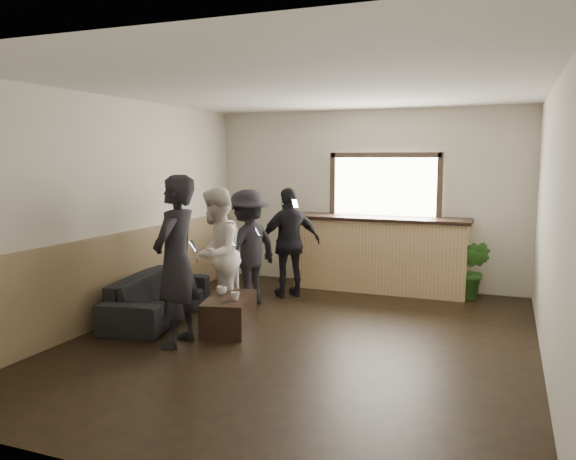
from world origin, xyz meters
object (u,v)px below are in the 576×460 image
at_px(person_d, 290,243).
at_px(sofa, 158,297).
at_px(bar_counter, 380,249).
at_px(coffee_table, 229,313).
at_px(potted_plant, 472,270).
at_px(cup_b, 235,296).
at_px(person_c, 248,248).
at_px(person_b, 216,254).
at_px(cup_a, 222,290).
at_px(person_a, 176,261).

bearing_deg(person_d, sofa, 13.34).
bearing_deg(bar_counter, coffee_table, -114.81).
bearing_deg(coffee_table, potted_plant, 44.77).
bearing_deg(bar_counter, cup_b, -111.64).
bearing_deg(person_d, person_c, 17.30).
height_order(bar_counter, person_b, bar_counter).
relative_size(person_c, person_d, 1.00).
bearing_deg(person_b, cup_b, 34.71).
xyz_separation_m(cup_a, person_d, (0.23, 1.70, 0.36)).
relative_size(coffee_table, person_a, 0.48).
relative_size(sofa, person_b, 1.14).
height_order(bar_counter, person_a, bar_counter).
xyz_separation_m(bar_counter, cup_a, (-1.38, -2.58, -0.19)).
bearing_deg(person_d, potted_plant, 156.15).
bearing_deg(person_a, sofa, -139.57).
relative_size(cup_b, person_d, 0.06).
bearing_deg(potted_plant, sofa, -146.32).
xyz_separation_m(sofa, person_a, (0.81, -0.81, 0.66)).
bearing_deg(cup_b, bar_counter, 68.36).
xyz_separation_m(sofa, coffee_table, (1.09, -0.13, -0.08)).
relative_size(cup_a, cup_b, 1.20).
height_order(coffee_table, person_b, person_b).
distance_m(cup_a, person_c, 1.13).
relative_size(bar_counter, sofa, 1.42).
distance_m(sofa, coffee_table, 1.10).
distance_m(bar_counter, coffee_table, 2.98).
relative_size(coffee_table, cup_b, 8.57).
xyz_separation_m(cup_a, potted_plant, (2.76, 2.50, -0.02)).
bearing_deg(person_c, coffee_table, 33.65).
distance_m(person_b, person_c, 0.80).
distance_m(cup_a, person_d, 1.75).
bearing_deg(sofa, person_b, -82.71).
bearing_deg(cup_b, person_c, 108.98).
xyz_separation_m(sofa, person_c, (0.79, 1.03, 0.53)).
bearing_deg(person_b, person_a, -7.71).
xyz_separation_m(person_a, person_d, (0.36, 2.48, -0.13)).
bearing_deg(coffee_table, person_c, 104.54).
distance_m(coffee_table, cup_a, 0.30).
bearing_deg(cup_b, coffee_table, 141.83).
distance_m(sofa, potted_plant, 4.45).
distance_m(bar_counter, sofa, 3.47).
xyz_separation_m(coffee_table, cup_b, (0.13, -0.11, 0.25)).
distance_m(coffee_table, person_d, 1.89).
bearing_deg(person_d, cup_b, 50.02).
xyz_separation_m(person_a, person_b, (-0.08, 1.05, -0.10)).
bearing_deg(person_a, potted_plant, 134.27).
xyz_separation_m(sofa, person_b, (0.73, 0.23, 0.56)).
distance_m(cup_b, potted_plant, 3.66).
height_order(sofa, cup_b, sofa).
distance_m(bar_counter, person_d, 1.46).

